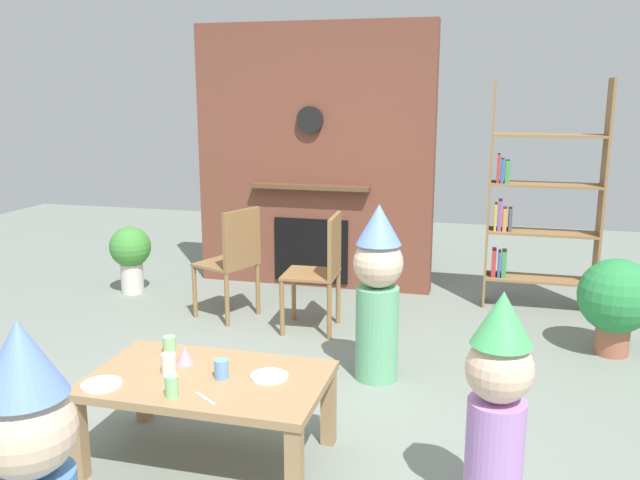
{
  "coord_description": "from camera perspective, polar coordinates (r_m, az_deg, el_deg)",
  "views": [
    {
      "loc": [
        1.12,
        -3.31,
        1.79
      ],
      "look_at": [
        0.15,
        0.4,
        0.94
      ],
      "focal_mm": 37.42,
      "sensor_mm": 36.0,
      "label": 1
    }
  ],
  "objects": [
    {
      "name": "dining_chair_middle",
      "position": [
        5.03,
        0.22,
        -2.22
      ],
      "size": [
        0.42,
        0.42,
        0.9
      ],
      "rotation": [
        0.0,
        0.0,
        3.19
      ],
      "color": "olive",
      "rests_on": "ground_plane"
    },
    {
      "name": "ground_plane",
      "position": [
        3.92,
        -3.72,
        -14.65
      ],
      "size": [
        12.0,
        12.0,
        0.0
      ],
      "primitive_type": "plane",
      "color": "gray"
    },
    {
      "name": "child_by_the_chairs",
      "position": [
        4.17,
        4.96,
        -4.14
      ],
      "size": [
        0.31,
        0.31,
        1.13
      ],
      "rotation": [
        0.0,
        0.0,
        -2.06
      ],
      "color": "#66B27F",
      "rests_on": "ground_plane"
    },
    {
      "name": "birthday_cake_slice",
      "position": [
        3.49,
        -11.5,
        -9.6
      ],
      "size": [
        0.1,
        0.1,
        0.09
      ],
      "primitive_type": "cone",
      "color": "pink",
      "rests_on": "coffee_table"
    },
    {
      "name": "paper_cup_near_right",
      "position": [
        3.39,
        -12.82,
        -10.28
      ],
      "size": [
        0.07,
        0.07,
        0.1
      ],
      "primitive_type": "cylinder",
      "color": "silver",
      "rests_on": "coffee_table"
    },
    {
      "name": "paper_plate_front",
      "position": [
        3.29,
        -4.35,
        -11.54
      ],
      "size": [
        0.18,
        0.18,
        0.01
      ],
      "primitive_type": "cylinder",
      "color": "white",
      "rests_on": "coffee_table"
    },
    {
      "name": "potted_plant_short",
      "position": [
        6.25,
        -15.89,
        -1.04
      ],
      "size": [
        0.37,
        0.37,
        0.61
      ],
      "color": "beige",
      "rests_on": "ground_plane"
    },
    {
      "name": "coffee_table",
      "position": [
        3.37,
        -9.55,
        -12.41
      ],
      "size": [
        1.15,
        0.7,
        0.45
      ],
      "color": "#9E7A51",
      "rests_on": "ground_plane"
    },
    {
      "name": "paper_cup_center",
      "position": [
        3.29,
        -8.44,
        -10.86
      ],
      "size": [
        0.07,
        0.07,
        0.09
      ],
      "primitive_type": "cylinder",
      "color": "#669EE0",
      "rests_on": "coffee_table"
    },
    {
      "name": "potted_plant_tall",
      "position": [
        5.03,
        23.99,
        -4.64
      ],
      "size": [
        0.52,
        0.52,
        0.68
      ],
      "color": "#9E5B42",
      "rests_on": "ground_plane"
    },
    {
      "name": "dining_chair_left",
      "position": [
        5.34,
        -7.39,
        -1.43
      ],
      "size": [
        0.52,
        0.52,
        0.9
      ],
      "rotation": [
        0.0,
        0.0,
        2.76
      ],
      "color": "olive",
      "rests_on": "ground_plane"
    },
    {
      "name": "child_in_pink",
      "position": [
        2.93,
        14.93,
        -13.26
      ],
      "size": [
        0.28,
        0.28,
        1.02
      ],
      "rotation": [
        0.0,
        0.0,
        3.05
      ],
      "color": "#B27FCC",
      "rests_on": "ground_plane"
    },
    {
      "name": "table_fork",
      "position": [
        3.11,
        -9.82,
        -13.2
      ],
      "size": [
        0.13,
        0.1,
        0.01
      ],
      "primitive_type": "cube",
      "rotation": [
        0.0,
        0.0,
        2.52
      ],
      "color": "silver",
      "rests_on": "coffee_table"
    },
    {
      "name": "paper_cup_near_left",
      "position": [
        3.64,
        -12.75,
        -8.73
      ],
      "size": [
        0.07,
        0.07,
        0.09
      ],
      "primitive_type": "cylinder",
      "color": "#8CD18C",
      "rests_on": "coffee_table"
    },
    {
      "name": "paper_plate_rear",
      "position": [
        3.36,
        -18.17,
        -11.65
      ],
      "size": [
        0.19,
        0.19,
        0.01
      ],
      "primitive_type": "cylinder",
      "color": "white",
      "rests_on": "coffee_table"
    },
    {
      "name": "brick_fireplace_feature",
      "position": [
        6.15,
        -0.56,
        6.95
      ],
      "size": [
        2.2,
        0.28,
        2.4
      ],
      "color": "brown",
      "rests_on": "ground_plane"
    },
    {
      "name": "paper_cup_far_left",
      "position": [
        3.15,
        -12.57,
        -12.11
      ],
      "size": [
        0.06,
        0.06,
        0.1
      ],
      "primitive_type": "cylinder",
      "color": "#8CD18C",
      "rests_on": "coffee_table"
    },
    {
      "name": "child_with_cone_hat",
      "position": [
        2.44,
        -23.38,
        -18.04
      ],
      "size": [
        0.31,
        0.31,
        1.12
      ],
      "rotation": [
        0.0,
        0.0,
        1.49
      ],
      "color": "#4C7FC6",
      "rests_on": "ground_plane"
    },
    {
      "name": "bookshelf",
      "position": [
        5.79,
        17.86,
        2.75
      ],
      "size": [
        0.9,
        0.28,
        1.9
      ],
      "color": "olive",
      "rests_on": "ground_plane"
    }
  ]
}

